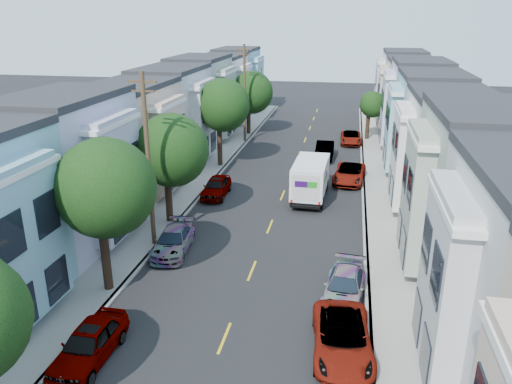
{
  "coord_description": "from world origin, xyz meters",
  "views": [
    {
      "loc": [
        4.64,
        -23.27,
        12.98
      ],
      "look_at": [
        -0.98,
        6.36,
        2.2
      ],
      "focal_mm": 35.0,
      "sensor_mm": 36.0,
      "label": 1
    }
  ],
  "objects_px": {
    "fedex_truck": "(311,177)",
    "utility_pole_far": "(245,94)",
    "parked_left_d": "(216,187)",
    "parked_right_a": "(342,339)",
    "utility_pole_near": "(148,162)",
    "parked_left_c": "(173,241)",
    "parked_right_b": "(344,287)",
    "lead_sedan": "(325,151)",
    "parked_right_d": "(351,138)",
    "parked_left_b": "(89,344)",
    "tree_b": "(104,188)",
    "tree_e": "(251,93)",
    "tree_far_r": "(372,105)",
    "parked_right_c": "(349,174)",
    "tree_c": "(170,150)",
    "tree_d": "(222,105)"
  },
  "relations": [
    {
      "from": "parked_left_b",
      "to": "parked_right_d",
      "type": "xyz_separation_m",
      "value": [
        9.8,
        37.58,
        -0.09
      ]
    },
    {
      "from": "tree_d",
      "to": "parked_left_c",
      "type": "height_order",
      "value": "tree_d"
    },
    {
      "from": "tree_b",
      "to": "tree_e",
      "type": "relative_size",
      "value": 1.09
    },
    {
      "from": "tree_e",
      "to": "utility_pole_near",
      "type": "xyz_separation_m",
      "value": [
        0.0,
        -29.47,
        0.39
      ]
    },
    {
      "from": "parked_right_c",
      "to": "tree_far_r",
      "type": "bearing_deg",
      "value": 87.7
    },
    {
      "from": "parked_left_b",
      "to": "parked_left_c",
      "type": "xyz_separation_m",
      "value": [
        0.0,
        9.75,
        -0.07
      ]
    },
    {
      "from": "lead_sedan",
      "to": "parked_right_d",
      "type": "bearing_deg",
      "value": 69.05
    },
    {
      "from": "tree_c",
      "to": "tree_e",
      "type": "height_order",
      "value": "tree_c"
    },
    {
      "from": "utility_pole_near",
      "to": "parked_left_c",
      "type": "height_order",
      "value": "utility_pole_near"
    },
    {
      "from": "parked_left_d",
      "to": "tree_d",
      "type": "bearing_deg",
      "value": 99.25
    },
    {
      "from": "fedex_truck",
      "to": "parked_left_b",
      "type": "xyz_separation_m",
      "value": [
        -6.97,
        -20.16,
        -0.89
      ]
    },
    {
      "from": "tree_e",
      "to": "fedex_truck",
      "type": "height_order",
      "value": "tree_e"
    },
    {
      "from": "parked_left_b",
      "to": "parked_right_a",
      "type": "relative_size",
      "value": 0.89
    },
    {
      "from": "tree_e",
      "to": "utility_pole_near",
      "type": "distance_m",
      "value": 29.47
    },
    {
      "from": "utility_pole_near",
      "to": "lead_sedan",
      "type": "xyz_separation_m",
      "value": [
        8.78,
        21.03,
        -4.39
      ]
    },
    {
      "from": "parked_left_b",
      "to": "parked_left_d",
      "type": "relative_size",
      "value": 1.01
    },
    {
      "from": "utility_pole_far",
      "to": "parked_right_b",
      "type": "xyz_separation_m",
      "value": [
        11.2,
        -29.89,
        -4.49
      ]
    },
    {
      "from": "parked_right_a",
      "to": "utility_pole_near",
      "type": "bearing_deg",
      "value": 139.18
    },
    {
      "from": "parked_right_a",
      "to": "parked_left_d",
      "type": "bearing_deg",
      "value": 114.86
    },
    {
      "from": "tree_far_r",
      "to": "parked_left_b",
      "type": "xyz_separation_m",
      "value": [
        -11.79,
        -39.67,
        -3.07
      ]
    },
    {
      "from": "tree_b",
      "to": "parked_right_c",
      "type": "bearing_deg",
      "value": 60.11
    },
    {
      "from": "parked_right_d",
      "to": "utility_pole_far",
      "type": "bearing_deg",
      "value": -175.2
    },
    {
      "from": "parked_right_c",
      "to": "tree_c",
      "type": "bearing_deg",
      "value": -131.12
    },
    {
      "from": "utility_pole_near",
      "to": "lead_sedan",
      "type": "height_order",
      "value": "utility_pole_near"
    },
    {
      "from": "parked_left_b",
      "to": "utility_pole_far",
      "type": "bearing_deg",
      "value": 93.1
    },
    {
      "from": "lead_sedan",
      "to": "parked_left_d",
      "type": "distance_m",
      "value": 14.14
    },
    {
      "from": "tree_b",
      "to": "parked_left_d",
      "type": "distance_m",
      "value": 15.06
    },
    {
      "from": "utility_pole_far",
      "to": "parked_left_d",
      "type": "distance_m",
      "value": 17.65
    },
    {
      "from": "parked_left_b",
      "to": "parked_right_d",
      "type": "height_order",
      "value": "parked_left_b"
    },
    {
      "from": "parked_right_b",
      "to": "parked_right_a",
      "type": "bearing_deg",
      "value": -84.16
    },
    {
      "from": "fedex_truck",
      "to": "parked_left_c",
      "type": "xyz_separation_m",
      "value": [
        -6.97,
        -10.41,
        -0.96
      ]
    },
    {
      "from": "tree_d",
      "to": "parked_right_a",
      "type": "height_order",
      "value": "tree_d"
    },
    {
      "from": "lead_sedan",
      "to": "parked_right_d",
      "type": "relative_size",
      "value": 1.0
    },
    {
      "from": "fedex_truck",
      "to": "utility_pole_far",
      "type": "bearing_deg",
      "value": 118.96
    },
    {
      "from": "fedex_truck",
      "to": "parked_right_a",
      "type": "height_order",
      "value": "fedex_truck"
    },
    {
      "from": "tree_b",
      "to": "parked_right_c",
      "type": "distance_m",
      "value": 22.96
    },
    {
      "from": "tree_far_r",
      "to": "utility_pole_far",
      "type": "relative_size",
      "value": 0.52
    },
    {
      "from": "tree_far_r",
      "to": "parked_left_c",
      "type": "relative_size",
      "value": 1.18
    },
    {
      "from": "utility_pole_near",
      "to": "parked_right_b",
      "type": "bearing_deg",
      "value": -19.17
    },
    {
      "from": "parked_left_b",
      "to": "parked_right_b",
      "type": "relative_size",
      "value": 1.02
    },
    {
      "from": "parked_right_d",
      "to": "tree_b",
      "type": "bearing_deg",
      "value": -110.67
    },
    {
      "from": "parked_left_d",
      "to": "tree_c",
      "type": "bearing_deg",
      "value": -105.55
    },
    {
      "from": "utility_pole_far",
      "to": "parked_left_c",
      "type": "height_order",
      "value": "utility_pole_far"
    },
    {
      "from": "utility_pole_far",
      "to": "fedex_truck",
      "type": "distance_m",
      "value": 18.53
    },
    {
      "from": "tree_b",
      "to": "parked_left_d",
      "type": "height_order",
      "value": "tree_b"
    },
    {
      "from": "tree_b",
      "to": "lead_sedan",
      "type": "xyz_separation_m",
      "value": [
        8.79,
        26.31,
        -4.64
      ]
    },
    {
      "from": "tree_c",
      "to": "utility_pole_near",
      "type": "distance_m",
      "value": 3.52
    },
    {
      "from": "parked_right_a",
      "to": "parked_right_b",
      "type": "height_order",
      "value": "parked_right_a"
    },
    {
      "from": "utility_pole_near",
      "to": "parked_left_b",
      "type": "distance_m",
      "value": 11.3
    },
    {
      "from": "tree_b",
      "to": "parked_right_d",
      "type": "distance_m",
      "value": 34.75
    }
  ]
}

